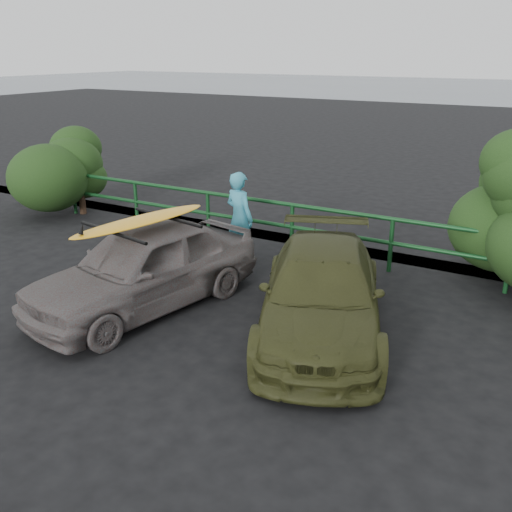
{
  "coord_description": "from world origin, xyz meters",
  "views": [
    {
      "loc": [
        5.72,
        -4.71,
        3.86
      ],
      "look_at": [
        1.83,
        2.11,
        1.0
      ],
      "focal_mm": 40.0,
      "sensor_mm": 36.0,
      "label": 1
    }
  ],
  "objects_px": {
    "olive_vehicle": "(321,293)",
    "surfboard": "(141,221)",
    "guardrail": "(248,221)",
    "sedan": "(144,267)",
    "man": "(239,218)"
  },
  "relations": [
    {
      "from": "man",
      "to": "olive_vehicle",
      "type": "bearing_deg",
      "value": 159.57
    },
    {
      "from": "guardrail",
      "to": "man",
      "type": "xyz_separation_m",
      "value": [
        0.35,
        -0.93,
        0.36
      ]
    },
    {
      "from": "man",
      "to": "surfboard",
      "type": "distance_m",
      "value": 2.54
    },
    {
      "from": "sedan",
      "to": "man",
      "type": "relative_size",
      "value": 2.23
    },
    {
      "from": "sedan",
      "to": "surfboard",
      "type": "bearing_deg",
      "value": -78.48
    },
    {
      "from": "olive_vehicle",
      "to": "surfboard",
      "type": "height_order",
      "value": "surfboard"
    },
    {
      "from": "olive_vehicle",
      "to": "man",
      "type": "height_order",
      "value": "man"
    },
    {
      "from": "guardrail",
      "to": "olive_vehicle",
      "type": "xyz_separation_m",
      "value": [
        2.85,
        -2.8,
        0.08
      ]
    },
    {
      "from": "olive_vehicle",
      "to": "surfboard",
      "type": "distance_m",
      "value": 2.92
    },
    {
      "from": "guardrail",
      "to": "sedan",
      "type": "xyz_separation_m",
      "value": [
        0.12,
        -3.4,
        0.15
      ]
    },
    {
      "from": "guardrail",
      "to": "surfboard",
      "type": "xyz_separation_m",
      "value": [
        0.12,
        -3.4,
        0.9
      ]
    },
    {
      "from": "surfboard",
      "to": "sedan",
      "type": "bearing_deg",
      "value": 101.52
    },
    {
      "from": "olive_vehicle",
      "to": "surfboard",
      "type": "xyz_separation_m",
      "value": [
        -2.73,
        -0.6,
        0.82
      ]
    },
    {
      "from": "guardrail",
      "to": "olive_vehicle",
      "type": "height_order",
      "value": "olive_vehicle"
    },
    {
      "from": "man",
      "to": "surfboard",
      "type": "relative_size",
      "value": 0.72
    }
  ]
}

